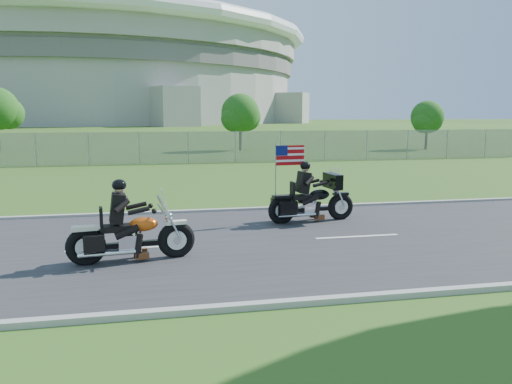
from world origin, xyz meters
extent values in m
plane|color=#2D4716|center=(0.00, 0.00, 0.00)|extent=(420.00, 420.00, 0.00)
cube|color=#28282B|center=(0.00, 0.00, 0.02)|extent=(120.00, 8.00, 0.04)
cube|color=#9E9B93|center=(0.00, 4.05, 0.05)|extent=(120.00, 0.18, 0.12)
cube|color=#9E9B93|center=(0.00, -4.05, 0.05)|extent=(120.00, 0.18, 0.12)
cube|color=gray|center=(-5.00, 20.00, 1.00)|extent=(60.00, 0.03, 2.00)
cylinder|color=#A3A099|center=(-20.00, 170.00, 10.00)|extent=(130.00, 130.00, 20.00)
cylinder|color=#605E5B|center=(-20.00, 170.00, 17.00)|extent=(132.00, 132.00, 4.00)
cylinder|color=#A3A099|center=(-20.00, 170.00, 23.00)|extent=(134.00, 134.00, 6.00)
torus|color=white|center=(-20.00, 170.00, 27.00)|extent=(140.40, 140.40, 4.40)
cylinder|color=#382316|center=(6.00, 30.00, 1.26)|extent=(0.22, 0.22, 2.52)
sphere|color=#1B4D14|center=(6.00, 30.00, 3.15)|extent=(3.20, 3.20, 3.20)
sphere|color=#1B4D14|center=(6.64, 30.48, 2.79)|extent=(2.40, 2.40, 2.40)
sphere|color=#1B4D14|center=(5.44, 29.60, 2.70)|extent=(2.24, 2.24, 2.24)
sphere|color=#1B4D14|center=(-13.28, 34.54, 3.10)|extent=(2.70, 2.70, 2.70)
cylinder|color=#382316|center=(22.00, 28.00, 1.12)|extent=(0.22, 0.22, 2.24)
sphere|color=#1B4D14|center=(22.00, 28.00, 2.80)|extent=(2.80, 2.80, 2.80)
sphere|color=#1B4D14|center=(22.56, 28.42, 2.48)|extent=(2.10, 2.10, 2.10)
sphere|color=#1B4D14|center=(21.51, 27.65, 2.40)|extent=(1.96, 1.96, 1.96)
torus|color=black|center=(-0.60, -0.88, 0.42)|extent=(0.84, 0.30, 0.82)
torus|color=black|center=(-2.47, -1.12, 0.42)|extent=(0.84, 0.30, 0.82)
ellipsoid|color=#E15610|center=(-1.29, -0.97, 0.82)|extent=(0.66, 0.43, 0.31)
cube|color=black|center=(-1.86, -1.04, 0.77)|extent=(0.65, 0.41, 0.13)
cube|color=black|center=(-1.81, -1.03, 1.20)|extent=(0.32, 0.47, 0.61)
sphere|color=black|center=(-1.75, -1.03, 1.68)|extent=(0.33, 0.33, 0.30)
cube|color=silver|center=(-0.85, -0.91, 1.35)|extent=(0.11, 0.51, 0.44)
torus|color=black|center=(4.34, 2.12, 0.41)|extent=(0.83, 0.29, 0.81)
torus|color=black|center=(2.49, 1.91, 0.41)|extent=(0.83, 0.29, 0.81)
ellipsoid|color=black|center=(3.65, 2.04, 0.81)|extent=(0.65, 0.42, 0.31)
cube|color=black|center=(3.09, 1.98, 0.76)|extent=(0.64, 0.39, 0.13)
cube|color=black|center=(3.14, 1.99, 1.19)|extent=(0.31, 0.47, 0.60)
sphere|color=black|center=(3.20, 1.99, 1.66)|extent=(0.33, 0.33, 0.30)
cube|color=black|center=(4.07, 2.09, 1.19)|extent=(0.34, 0.90, 0.44)
cube|color=#B70C11|center=(2.79, 2.17, 1.96)|extent=(0.88, 0.12, 0.57)
camera|label=1|loc=(-0.97, -11.65, 3.17)|focal=35.00mm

